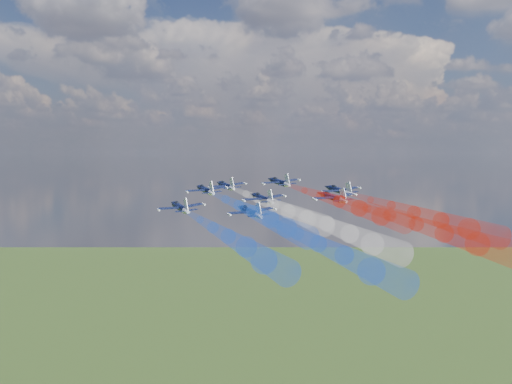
% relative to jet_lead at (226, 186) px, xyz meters
% --- Properties ---
extents(jet_lead, '(17.05, 17.79, 5.84)m').
position_rel_jet_lead_xyz_m(jet_lead, '(0.00, 0.00, 0.00)').
color(jet_lead, black).
extents(trail_lead, '(33.50, 40.49, 9.59)m').
position_rel_jet_lead_xyz_m(trail_lead, '(18.73, -23.21, -2.95)').
color(trail_lead, white).
extents(jet_inner_left, '(17.05, 17.79, 5.84)m').
position_rel_jet_lead_xyz_m(jet_inner_left, '(-0.71, -14.53, -0.33)').
color(jet_inner_left, black).
extents(trail_inner_left, '(33.50, 40.49, 9.59)m').
position_rel_jet_lead_xyz_m(trail_inner_left, '(18.03, -37.73, -3.28)').
color(trail_inner_left, blue).
extents(jet_inner_right, '(17.05, 17.79, 5.84)m').
position_rel_jet_lead_xyz_m(jet_inner_right, '(15.16, -1.06, 1.20)').
color(jet_inner_right, black).
extents(trail_inner_right, '(33.50, 40.49, 9.59)m').
position_rel_jet_lead_xyz_m(trail_inner_right, '(33.90, -24.27, -1.75)').
color(trail_inner_right, red).
extents(jet_outer_left, '(17.05, 17.79, 5.84)m').
position_rel_jet_lead_xyz_m(jet_outer_left, '(-0.67, -31.48, -3.27)').
color(jet_outer_left, black).
extents(trail_outer_left, '(33.50, 40.49, 9.59)m').
position_rel_jet_lead_xyz_m(trail_outer_left, '(18.06, -54.69, -6.22)').
color(trail_outer_left, blue).
extents(jet_center_third, '(17.05, 17.79, 5.84)m').
position_rel_jet_lead_xyz_m(jet_center_third, '(15.14, -19.07, -1.84)').
color(jet_center_third, black).
extents(trail_center_third, '(33.50, 40.49, 9.59)m').
position_rel_jet_lead_xyz_m(trail_center_third, '(33.88, -42.28, -4.79)').
color(trail_center_third, white).
extents(jet_outer_right, '(17.05, 17.79, 5.84)m').
position_rel_jet_lead_xyz_m(jet_outer_right, '(31.44, -4.98, -0.48)').
color(jet_outer_right, black).
extents(trail_outer_right, '(33.50, 40.49, 9.59)m').
position_rel_jet_lead_xyz_m(trail_outer_right, '(50.18, -28.19, -3.43)').
color(trail_outer_right, red).
extents(jet_rear_left, '(17.05, 17.79, 5.84)m').
position_rel_jet_lead_xyz_m(jet_rear_left, '(16.11, -33.30, -3.67)').
color(jet_rear_left, black).
extents(trail_rear_left, '(33.50, 40.49, 9.59)m').
position_rel_jet_lead_xyz_m(trail_rear_left, '(34.85, -56.51, -6.62)').
color(trail_rear_left, blue).
extents(jet_rear_right, '(17.05, 17.79, 5.84)m').
position_rel_jet_lead_xyz_m(jet_rear_right, '(31.82, -19.18, -1.24)').
color(jet_rear_right, black).
extents(trail_rear_right, '(33.50, 40.49, 9.59)m').
position_rel_jet_lead_xyz_m(trail_rear_right, '(50.55, -42.39, -4.19)').
color(trail_rear_right, red).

